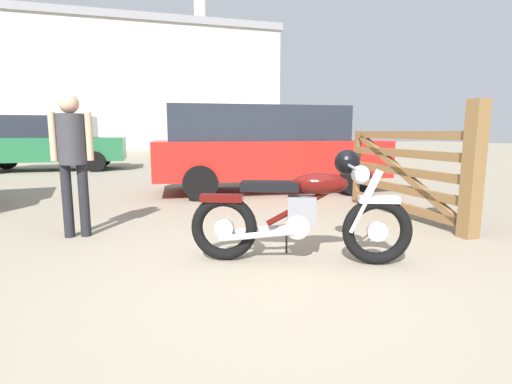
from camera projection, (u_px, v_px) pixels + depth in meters
ground_plane at (277, 279)px, 3.26m from camera, size 80.00×80.00×0.00m
vintage_motorcycle at (305, 211)px, 3.64m from camera, size 1.94×0.96×1.07m
timber_gate at (416, 171)px, 5.31m from camera, size 0.20×2.54×1.60m
bystander at (72, 151)px, 4.44m from camera, size 0.46×0.30×1.66m
red_hatchback_near at (264, 146)px, 7.99m from camera, size 4.90×2.46×1.74m
blue_hatchback_right at (44, 141)px, 12.41m from camera, size 4.82×2.24×1.74m
white_estate_far at (287, 146)px, 11.41m from camera, size 4.40×2.37×1.67m
industrial_building at (143, 91)px, 32.15m from camera, size 20.77×14.00×16.73m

